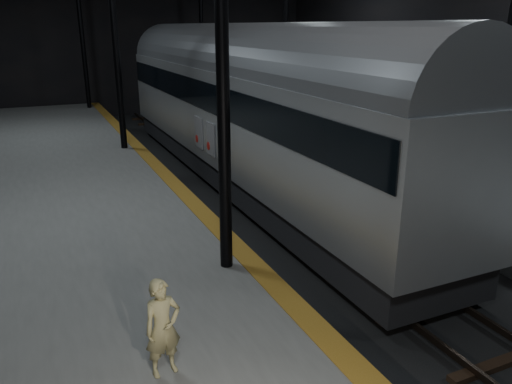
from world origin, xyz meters
TOP-DOWN VIEW (x-y plane):
  - ground at (0.00, 0.00)m, footprint 44.00×44.00m
  - platform_left at (-7.50, 0.00)m, footprint 9.00×43.80m
  - platform_right at (7.50, 0.00)m, footprint 9.00×43.80m
  - tactile_strip at (-3.25, 0.00)m, footprint 0.50×43.80m
  - track at (0.00, 0.00)m, footprint 2.40×43.00m
  - train at (-0.00, 4.20)m, footprint 3.29×21.99m
  - woman at (-5.90, -6.89)m, footprint 0.61×0.45m

SIDE VIEW (x-z plane):
  - ground at x=0.00m, z-range 0.00..0.00m
  - track at x=0.00m, z-range -0.05..0.19m
  - platform_left at x=-7.50m, z-range 0.00..1.00m
  - platform_right at x=7.50m, z-range 0.00..1.00m
  - tactile_strip at x=-3.25m, z-range 1.00..1.01m
  - woman at x=-5.90m, z-range 1.00..2.53m
  - train at x=0.00m, z-range 0.34..6.22m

